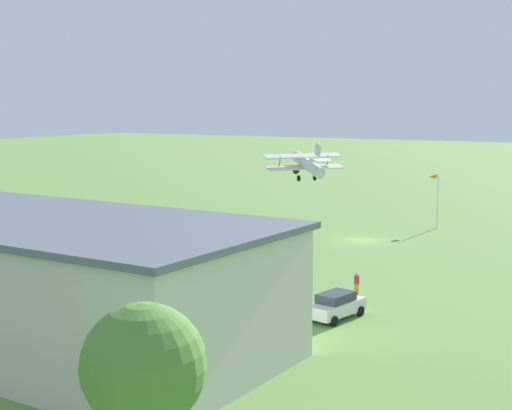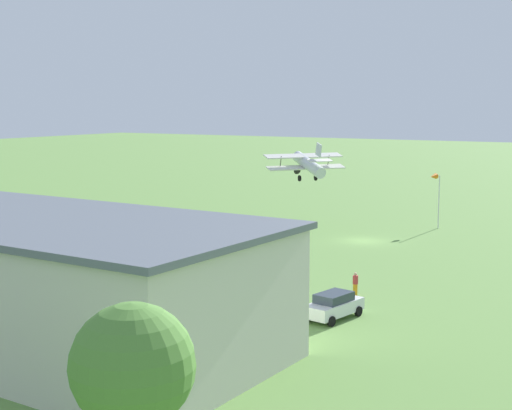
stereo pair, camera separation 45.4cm
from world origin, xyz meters
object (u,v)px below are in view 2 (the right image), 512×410
object	(u,v)px
person_at_fence_line	(208,280)
tree_near_perimeter_road	(133,371)
hangar	(45,282)
car_orange	(86,262)
person_by_parked_cars	(149,259)
person_near_hangar_door	(355,284)
biplane	(308,164)
car_red	(23,253)
person_beside_truck	(286,289)
windsock	(434,180)
car_white	(334,305)
person_watching_takeoff	(273,290)

from	to	relation	value
person_at_fence_line	tree_near_perimeter_road	bearing A→B (deg)	120.13
person_at_fence_line	tree_near_perimeter_road	xyz separation A→B (m)	(-16.61, 28.61, 5.26)
hangar	car_orange	size ratio (longest dim) A/B	6.07
person_at_fence_line	person_by_parked_cars	size ratio (longest dim) A/B	1.05
person_by_parked_cars	person_near_hangar_door	xyz separation A→B (m)	(-18.25, -0.19, 0.06)
biplane	car_red	bearing A→B (deg)	63.49
biplane	person_at_fence_line	world-z (taller)	biplane
biplane	person_beside_truck	distance (m)	30.05
person_at_fence_line	person_near_hangar_door	bearing A→B (deg)	-156.32
car_red	person_at_fence_line	distance (m)	19.20
hangar	person_at_fence_line	distance (m)	15.11
car_red	person_near_hangar_door	distance (m)	29.13
hangar	biplane	xyz separation A→B (m)	(4.62, -42.28, 3.46)
hangar	windsock	size ratio (longest dim) A/B	4.67
person_by_parked_cars	windsock	world-z (taller)	windsock
hangar	tree_near_perimeter_road	bearing A→B (deg)	141.95
car_orange	person_at_fence_line	xyz separation A→B (m)	(-12.18, 0.46, -0.01)
car_white	tree_near_perimeter_road	xyz separation A→B (m)	(-5.87, 26.81, 5.21)
biplane	person_near_hangar_door	size ratio (longest dim) A/B	4.89
person_at_fence_line	car_white	bearing A→B (deg)	170.48
person_by_parked_cars	car_white	bearing A→B (deg)	163.14
person_near_hangar_door	windsock	bearing A→B (deg)	-82.50
biplane	person_at_fence_line	bearing A→B (deg)	101.63
tree_near_perimeter_road	biplane	bearing A→B (deg)	-68.35
person_watching_takeoff	tree_near_perimeter_road	xyz separation A→B (m)	(-11.05, 28.26, 5.19)
person_at_fence_line	person_beside_truck	bearing A→B (deg)	-175.03
hangar	car_orange	bearing A→B (deg)	-53.86
hangar	tree_near_perimeter_road	world-z (taller)	tree_near_perimeter_road
tree_near_perimeter_road	windsock	world-z (taller)	tree_near_perimeter_road
tree_near_perimeter_road	car_white	bearing A→B (deg)	-77.66
car_white	person_at_fence_line	size ratio (longest dim) A/B	2.82
car_orange	person_by_parked_cars	distance (m)	5.09
person_beside_truck	windsock	world-z (taller)	windsock
car_orange	person_at_fence_line	size ratio (longest dim) A/B	2.78
car_orange	person_near_hangar_door	bearing A→B (deg)	-170.18
hangar	person_at_fence_line	xyz separation A→B (m)	(-1.04, -14.81, -2.86)
person_by_parked_cars	person_at_fence_line	bearing A→B (deg)	154.70
car_orange	car_red	xyz separation A→B (m)	(7.01, 0.13, 0.06)
car_orange	person_by_parked_cars	size ratio (longest dim) A/B	2.91
biplane	person_near_hangar_door	xyz separation A→B (m)	(-15.33, 23.23, -6.30)
person_at_fence_line	person_by_parked_cars	xyz separation A→B (m)	(8.58, -4.05, -0.04)
car_white	person_near_hangar_door	size ratio (longest dim) A/B	2.76
windsock	car_orange	bearing A→B (deg)	63.42
biplane	person_by_parked_cars	world-z (taller)	biplane
tree_near_perimeter_road	car_orange	bearing A→B (deg)	-45.28
person_near_hangar_door	tree_near_perimeter_road	bearing A→B (deg)	101.91
car_white	person_beside_truck	bearing A→B (deg)	-26.56
hangar	person_beside_truck	size ratio (longest dim) A/B	16.47
hangar	car_white	size ratio (longest dim) A/B	5.98
car_orange	tree_near_perimeter_road	bearing A→B (deg)	134.72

